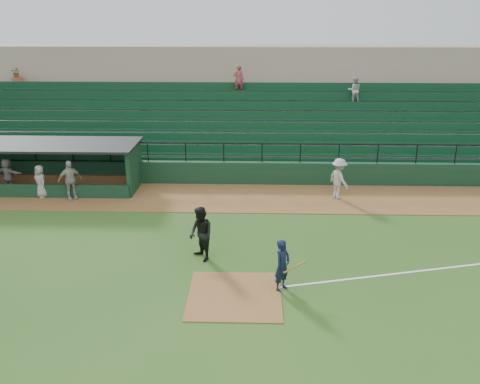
{
  "coord_description": "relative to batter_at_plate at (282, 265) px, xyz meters",
  "views": [
    {
      "loc": [
        0.57,
        -14.99,
        8.62
      ],
      "look_at": [
        0.0,
        5.0,
        1.4
      ],
      "focal_mm": 37.38,
      "sensor_mm": 36.0,
      "label": 1
    }
  ],
  "objects": [
    {
      "name": "stadium_structure",
      "position": [
        -1.54,
        17.02,
        1.41
      ],
      "size": [
        38.0,
        13.08,
        6.4
      ],
      "color": "#10311C",
      "rests_on": "ground"
    },
    {
      "name": "dugout_player_a",
      "position": [
        -9.81,
        8.13,
        0.11
      ],
      "size": [
        1.21,
        1.02,
        1.94
      ],
      "primitive_type": "imported",
      "rotation": [
        0.0,
        0.0,
        0.59
      ],
      "color": "#ABA6A0",
      "rests_on": "warning_track"
    },
    {
      "name": "warning_track",
      "position": [
        -1.54,
        8.56,
        -0.88
      ],
      "size": [
        40.0,
        4.0,
        0.03
      ],
      "primitive_type": "cube",
      "color": "brown",
      "rests_on": "ground"
    },
    {
      "name": "home_plate_dirt",
      "position": [
        -1.54,
        -0.44,
        -0.88
      ],
      "size": [
        3.0,
        3.0,
        0.03
      ],
      "primitive_type": "cube",
      "color": "brown",
      "rests_on": "ground"
    },
    {
      "name": "foul_line",
      "position": [
        6.46,
        1.76,
        -0.89
      ],
      "size": [
        17.49,
        4.44,
        0.01
      ],
      "primitive_type": "cube",
      "rotation": [
        0.0,
        0.0,
        0.24
      ],
      "color": "white",
      "rests_on": "ground"
    },
    {
      "name": "dugout",
      "position": [
        -11.29,
        10.12,
        0.44
      ],
      "size": [
        8.9,
        3.2,
        2.42
      ],
      "color": "#10311C",
      "rests_on": "ground"
    },
    {
      "name": "dugout_player_b",
      "position": [
        -11.36,
        8.36,
        -0.05
      ],
      "size": [
        0.94,
        0.92,
        1.63
      ],
      "primitive_type": "imported",
      "rotation": [
        0.0,
        0.0,
        -0.74
      ],
      "color": "#9E9894",
      "rests_on": "warning_track"
    },
    {
      "name": "dugout_player_c",
      "position": [
        -13.5,
        9.46,
        -0.03
      ],
      "size": [
        1.62,
        1.03,
        1.67
      ],
      "primitive_type": "imported",
      "rotation": [
        0.0,
        0.0,
        2.76
      ],
      "color": "#A8A29D",
      "rests_on": "warning_track"
    },
    {
      "name": "runner",
      "position": [
        3.17,
        8.65,
        0.13
      ],
      "size": [
        1.26,
        1.48,
        1.99
      ],
      "primitive_type": "imported",
      "rotation": [
        0.0,
        0.0,
        2.06
      ],
      "color": "#AAA59F",
      "rests_on": "warning_track"
    },
    {
      "name": "ground",
      "position": [
        -1.54,
        0.56,
        -0.89
      ],
      "size": [
        90.0,
        90.0,
        0.0
      ],
      "primitive_type": "plane",
      "color": "#2B5019",
      "rests_on": "ground"
    },
    {
      "name": "batter_at_plate",
      "position": [
        0.0,
        0.0,
        0.0
      ],
      "size": [
        1.16,
        0.78,
        1.79
      ],
      "color": "black",
      "rests_on": "ground"
    },
    {
      "name": "umpire",
      "position": [
        -2.86,
        2.07,
        0.12
      ],
      "size": [
        1.19,
        1.25,
        2.04
      ],
      "primitive_type": "imported",
      "rotation": [
        0.0,
        0.0,
        -0.97
      ],
      "color": "black",
      "rests_on": "ground"
    }
  ]
}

